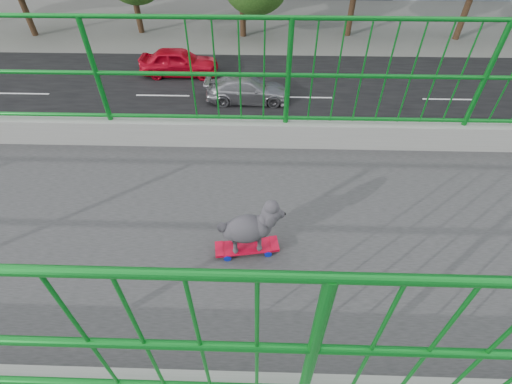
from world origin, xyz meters
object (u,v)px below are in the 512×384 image
object	(u,v)px
car_4	(179,62)
skateboard	(247,247)
car_3	(248,89)
car_1	(273,160)
poodle	(250,227)

from	to	relation	value
car_4	skateboard	bearing A→B (deg)	-164.88
car_3	skateboard	bearing A→B (deg)	-177.02
skateboard	car_4	xyz separation A→B (m)	(-19.01, -5.14, -6.25)
skateboard	car_4	size ratio (longest dim) A/B	0.12
car_3	car_4	distance (m)	5.37
car_1	car_4	xyz separation A→B (m)	(-9.60, -5.62, -0.01)
skateboard	car_3	bearing A→B (deg)	174.03
skateboard	car_4	bearing A→B (deg)	-173.83
car_1	car_4	world-z (taller)	car_1
poodle	car_3	world-z (taller)	poodle
skateboard	poodle	distance (m)	0.26
car_3	car_1	bearing A→B (deg)	-168.51
poodle	car_3	bearing A→B (deg)	174.14
skateboard	poodle	bearing A→B (deg)	90.00
poodle	car_1	bearing A→B (deg)	168.32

